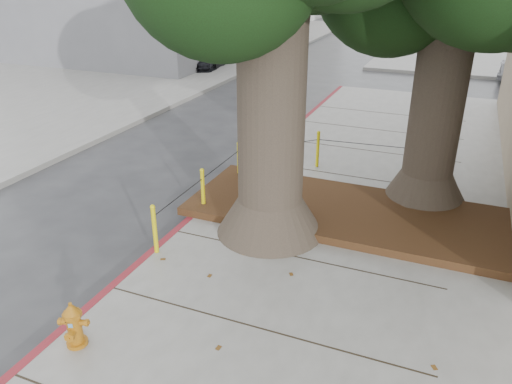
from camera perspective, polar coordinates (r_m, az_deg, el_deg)
ground at (r=7.63m, az=-3.80°, el=-15.05°), size 140.00×140.00×0.00m
sidewalk_opposite at (r=23.09m, az=-25.00°, el=10.47°), size 14.00×60.00×0.15m
curb_red at (r=10.23m, az=-7.76°, el=-3.51°), size 0.14×26.00×0.16m
planter_bed at (r=10.39m, az=10.18°, el=-2.25°), size 6.40×2.60×0.16m
bollard_ring at (r=11.07m, az=2.00°, el=2.34°), size 3.79×5.39×0.95m
fire_hydrant at (r=7.31m, az=-20.10°, el=-14.05°), size 0.36×0.36×0.68m
car_dark at (r=26.00m, az=-5.42°, el=15.04°), size 1.86×3.87×1.09m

